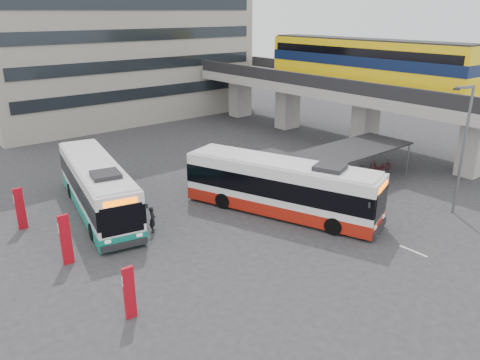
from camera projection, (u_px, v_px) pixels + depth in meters
ground at (298, 226)px, 27.59m from camera, size 120.00×120.00×0.00m
viaduct at (348, 77)px, 43.13m from camera, size 8.00×32.00×9.68m
bike_shelter at (350, 164)px, 34.38m from camera, size 10.00×4.00×2.54m
office_block at (109, 5)px, 53.00m from camera, size 30.00×15.00×25.00m
road_markings at (366, 232)px, 26.90m from camera, size 0.15×7.60×0.01m
bus_main at (281, 187)px, 28.88m from camera, size 6.75×12.52×3.65m
bus_teal at (97, 187)px, 29.04m from camera, size 4.87×12.18×3.52m
pedestrian at (153, 219)px, 26.70m from camera, size 0.61×0.66×1.52m
lamp_post at (463, 143)px, 27.89m from camera, size 1.32×0.70×7.96m
sign_totem_south at (129, 292)px, 19.00m from camera, size 0.51×0.17×2.36m
sign_totem_mid at (66, 239)px, 23.08m from camera, size 0.58×0.19×2.66m
sign_totem_north at (20, 208)px, 26.87m from camera, size 0.54×0.17×2.50m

